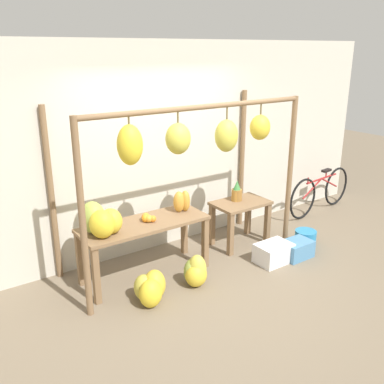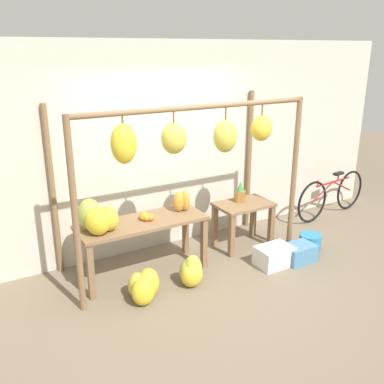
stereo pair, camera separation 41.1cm
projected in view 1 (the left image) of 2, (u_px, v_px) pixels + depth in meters
name	position (u px, v px, depth m)	size (l,w,h in m)	color
ground_plane	(222.00, 289.00, 5.03)	(20.00, 20.00, 0.00)	#756651
shop_wall_back	(156.00, 149.00, 5.73)	(8.00, 0.08, 2.80)	beige
stall_awning	(193.00, 149.00, 4.92)	(3.00, 1.14, 2.11)	brown
display_table_main	(144.00, 231.00, 5.14)	(1.57, 0.58, 0.71)	brown
display_table_side	(240.00, 212.00, 6.04)	(0.78, 0.51, 0.64)	brown
banana_pile_on_table	(101.00, 221.00, 4.73)	(0.49, 0.55, 0.37)	gold
orange_pile	(147.00, 218.00, 5.13)	(0.16, 0.19, 0.09)	orange
pineapple_cluster	(236.00, 193.00, 6.01)	(0.16, 0.15, 0.29)	olive
banana_pile_ground_left	(150.00, 288.00, 4.73)	(0.46, 0.45, 0.35)	gold
banana_pile_ground_right	(195.00, 272.00, 5.06)	(0.34, 0.36, 0.39)	gold
fruit_crate_white	(274.00, 253.00, 5.62)	(0.47, 0.33, 0.26)	silver
blue_bucket	(305.00, 238.00, 6.10)	(0.30, 0.30, 0.23)	teal
parked_bicycle	(320.00, 191.00, 7.31)	(1.70, 0.23, 0.73)	black
papaya_pile	(182.00, 201.00, 5.41)	(0.22, 0.16, 0.27)	gold
fruit_crate_purple	(296.00, 249.00, 5.76)	(0.42, 0.30, 0.23)	#4C84B2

